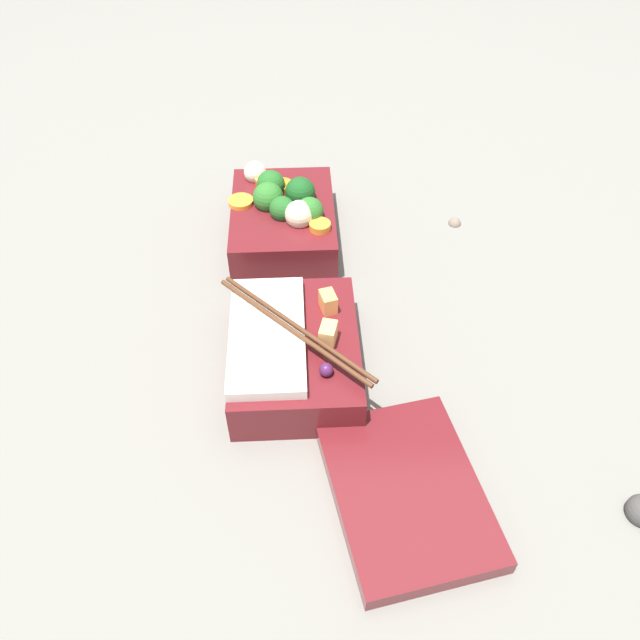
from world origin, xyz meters
TOP-DOWN VIEW (x-y plane):
  - ground_plane at (0.00, 0.00)m, footprint 3.00×3.00m
  - bento_tray_vegetable at (-0.12, -0.00)m, footprint 0.18×0.13m
  - bento_tray_rice at (0.11, 0.01)m, footprint 0.18×0.15m
  - bento_lid at (0.26, 0.11)m, footprint 0.20×0.16m
  - pebble_1 at (-0.14, 0.23)m, footprint 0.02×0.02m

SIDE VIEW (x-z plane):
  - ground_plane at x=0.00m, z-range 0.00..0.00m
  - pebble_1 at x=-0.14m, z-range 0.00..0.01m
  - bento_lid at x=0.26m, z-range 0.00..0.02m
  - bento_tray_rice at x=0.11m, z-range -0.01..0.06m
  - bento_tray_vegetable at x=-0.12m, z-range -0.01..0.07m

